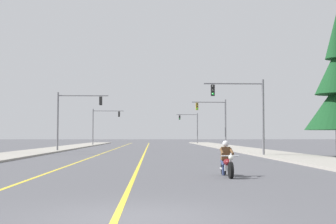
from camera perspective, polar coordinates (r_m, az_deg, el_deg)
ground_plane at (r=9.52m, az=-4.69°, el=-12.98°), size 400.00×400.00×0.00m
lane_stripe_center at (r=54.39m, az=-2.75°, el=-4.70°), size 0.16×100.00×0.01m
lane_stripe_left at (r=54.59m, az=-6.87°, el=-4.68°), size 0.16×100.00×0.01m
sidewalk_kerb_right at (r=50.51m, az=10.16°, el=-4.72°), size 4.40×110.00×0.14m
sidewalk_kerb_left at (r=50.70m, az=-15.08°, el=-4.65°), size 4.40×110.00×0.14m
motorcycle_with_rider at (r=18.76m, az=7.31°, el=-6.21°), size 0.70×2.19×1.46m
traffic_signal_near_right at (r=37.39m, az=9.69°, el=0.82°), size 4.89×0.37×6.20m
traffic_signal_near_left at (r=48.92m, az=-11.78°, el=-0.01°), size 5.34×0.37×6.20m
traffic_signal_mid_right at (r=57.59m, az=5.99°, el=-0.55°), size 4.33×0.54×6.20m
traffic_signal_mid_left at (r=78.26m, az=-8.22°, el=-1.13°), size 5.28×0.37×6.20m
traffic_signal_far_right at (r=91.22m, az=2.94°, el=-1.45°), size 4.28×0.58×6.20m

